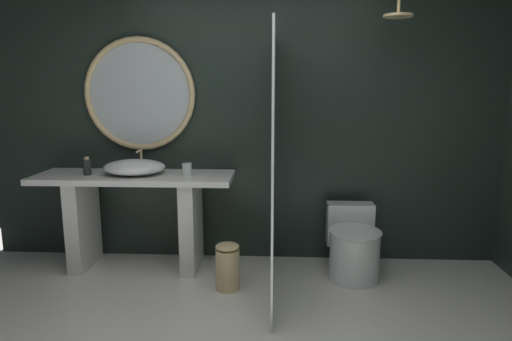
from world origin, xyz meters
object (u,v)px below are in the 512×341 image
vessel_sink (135,167)px  waste_bin (228,266)px  tumbler_cup (187,169)px  soap_dispenser (87,167)px  rain_shower_head (398,12)px  toilet (353,246)px  round_wall_mirror (140,94)px

vessel_sink → waste_bin: (0.85, -0.41, -0.72)m
tumbler_cup → soap_dispenser: 0.87m
vessel_sink → soap_dispenser: 0.40m
vessel_sink → soap_dispenser: size_ratio=3.34×
tumbler_cup → soap_dispenser: size_ratio=0.69×
rain_shower_head → toilet: 1.93m
tumbler_cup → round_wall_mirror: bearing=148.1°
toilet → waste_bin: 1.09m
waste_bin → rain_shower_head: bearing=14.5°
vessel_sink → rain_shower_head: 2.50m
toilet → round_wall_mirror: bearing=169.2°
toilet → vessel_sink: bearing=177.0°
rain_shower_head → waste_bin: size_ratio=0.96×
tumbler_cup → toilet: tumbler_cup is taller
rain_shower_head → vessel_sink: bearing=178.3°
vessel_sink → round_wall_mirror: (-0.01, 0.26, 0.62)m
tumbler_cup → round_wall_mirror: size_ratio=0.11×
soap_dispenser → waste_bin: 1.49m
tumbler_cup → vessel_sink: bearing=176.4°
rain_shower_head → waste_bin: bearing=-165.5°
tumbler_cup → waste_bin: (0.38, -0.38, -0.71)m
tumbler_cup → rain_shower_head: bearing=-1.2°
vessel_sink → toilet: size_ratio=0.86×
round_wall_mirror → rain_shower_head: size_ratio=2.74×
vessel_sink → rain_shower_head: size_ratio=1.44×
round_wall_mirror → toilet: 2.31m
soap_dispenser → rain_shower_head: size_ratio=0.43×
soap_dispenser → toilet: bearing=-1.5°
vessel_sink → round_wall_mirror: size_ratio=0.53×
rain_shower_head → round_wall_mirror: bearing=171.4°
vessel_sink → round_wall_mirror: 0.67m
rain_shower_head → toilet: (-0.28, -0.03, -1.91)m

